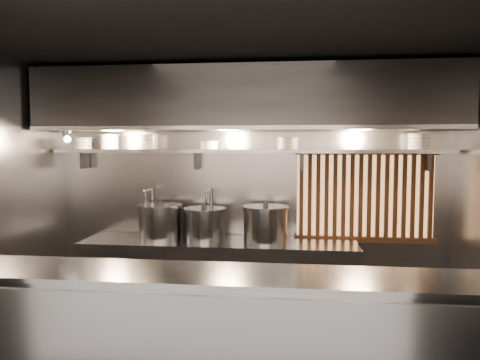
% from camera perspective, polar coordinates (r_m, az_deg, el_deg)
% --- Properties ---
extents(ceiling, '(4.50, 4.50, 0.00)m').
position_cam_1_polar(ceiling, '(4.00, -1.02, 16.56)').
color(ceiling, black).
rests_on(ceiling, wall_back).
extents(wall_back, '(4.50, 0.00, 4.50)m').
position_cam_1_polar(wall_back, '(5.43, 1.16, -1.51)').
color(wall_back, gray).
rests_on(wall_back, floor).
extents(serving_counter, '(4.50, 0.56, 1.13)m').
position_cam_1_polar(serving_counter, '(3.27, -3.42, -20.77)').
color(serving_counter, gray).
rests_on(serving_counter, floor).
extents(cooking_bench, '(3.00, 0.70, 0.90)m').
position_cam_1_polar(cooking_bench, '(5.29, -2.57, -12.17)').
color(cooking_bench, gray).
rests_on(cooking_bench, floor).
extents(bowl_shelf, '(4.40, 0.34, 0.04)m').
position_cam_1_polar(bowl_shelf, '(5.22, 0.98, 3.54)').
color(bowl_shelf, gray).
rests_on(bowl_shelf, wall_back).
extents(exhaust_hood, '(4.40, 0.81, 0.65)m').
position_cam_1_polar(exhaust_hood, '(5.02, 0.72, 9.73)').
color(exhaust_hood, '#2D2D30').
rests_on(exhaust_hood, ceiling).
extents(wood_screen, '(1.56, 0.09, 1.04)m').
position_cam_1_polar(wood_screen, '(5.41, 14.96, -1.89)').
color(wood_screen, '#F8B56F').
rests_on(wood_screen, wall_back).
extents(faucet_left, '(0.04, 0.30, 0.50)m').
position_cam_1_polar(faucet_left, '(5.54, -10.91, -2.43)').
color(faucet_left, silver).
rests_on(faucet_left, wall_back).
extents(faucet_right, '(0.04, 0.30, 0.50)m').
position_cam_1_polar(faucet_right, '(5.37, -3.77, -2.58)').
color(faucet_right, silver).
rests_on(faucet_right, wall_back).
extents(heat_lamp, '(0.25, 0.35, 0.20)m').
position_cam_1_polar(heat_lamp, '(5.31, -20.49, 5.30)').
color(heat_lamp, gray).
rests_on(heat_lamp, exhaust_hood).
extents(pendant_bulb, '(0.09, 0.09, 0.19)m').
position_cam_1_polar(pendant_bulb, '(5.11, -0.28, 4.44)').
color(pendant_bulb, '#2D2D30').
rests_on(pendant_bulb, exhaust_hood).
extents(stock_pot_left, '(0.62, 0.62, 0.39)m').
position_cam_1_polar(stock_pot_left, '(5.22, -4.37, -5.31)').
color(stock_pot_left, gray).
rests_on(stock_pot_left, cooking_bench).
extents(stock_pot_mid, '(0.65, 0.65, 0.43)m').
position_cam_1_polar(stock_pot_mid, '(5.32, -9.70, -5.01)').
color(stock_pot_mid, gray).
rests_on(stock_pot_mid, cooking_bench).
extents(stock_pot_right, '(0.64, 0.64, 0.43)m').
position_cam_1_polar(stock_pot_right, '(5.07, 3.12, -5.36)').
color(stock_pot_right, gray).
rests_on(stock_pot_right, cooking_bench).
extents(bowl_stack_0, '(0.23, 0.23, 0.13)m').
position_cam_1_polar(bowl_stack_0, '(5.75, -18.68, 4.24)').
color(bowl_stack_0, white).
rests_on(bowl_stack_0, bowl_shelf).
extents(bowl_stack_1, '(0.22, 0.22, 0.17)m').
position_cam_1_polar(bowl_stack_1, '(5.62, -15.60, 4.51)').
color(bowl_stack_1, white).
rests_on(bowl_stack_1, bowl_shelf).
extents(bowl_stack_2, '(0.24, 0.24, 0.17)m').
position_cam_1_polar(bowl_stack_2, '(5.46, -11.16, 4.60)').
color(bowl_stack_2, white).
rests_on(bowl_stack_2, bowl_shelf).
extents(bowl_stack_3, '(0.21, 0.21, 0.09)m').
position_cam_1_polar(bowl_stack_3, '(5.28, -3.79, 4.27)').
color(bowl_stack_3, white).
rests_on(bowl_stack_3, bowl_shelf).
extents(bowl_stack_4, '(0.24, 0.24, 0.13)m').
position_cam_1_polar(bowl_stack_4, '(5.19, 5.83, 4.46)').
color(bowl_stack_4, white).
rests_on(bowl_stack_4, bowl_shelf).
extents(bowl_stack_5, '(0.24, 0.24, 0.17)m').
position_cam_1_polar(bowl_stack_5, '(5.35, 20.95, 4.40)').
color(bowl_stack_5, white).
rests_on(bowl_stack_5, bowl_shelf).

